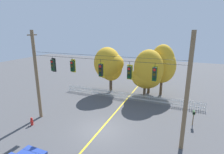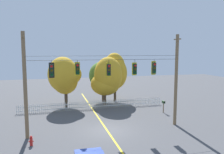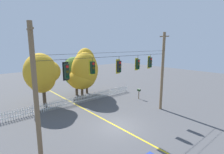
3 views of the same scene
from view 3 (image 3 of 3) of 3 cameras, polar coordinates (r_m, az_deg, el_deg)
ground at (r=15.98m, az=1.79°, el=-16.26°), size 80.00×80.00×0.00m
lane_centerline_stripe at (r=15.97m, az=1.79°, el=-16.24°), size 0.16×36.00×0.01m
signal_support_span at (r=14.53m, az=1.89°, el=-0.74°), size 13.67×1.10×8.58m
traffic_signal_southbound_primary at (r=11.78m, az=-14.98°, el=1.83°), size 0.43×0.38×1.44m
traffic_signal_westbound_side at (r=12.79m, az=-6.55°, el=3.14°), size 0.43×0.38×1.31m
traffic_signal_northbound_primary at (r=14.46m, az=2.32°, el=3.54°), size 0.43×0.38×1.48m
traffic_signal_northbound_secondary at (r=16.17m, az=8.56°, el=4.25°), size 0.43×0.38×1.42m
traffic_signal_eastbound_side at (r=17.61m, az=12.58°, el=4.81°), size 0.43×0.38×1.42m
white_picket_fence at (r=21.77m, az=-11.75°, el=-7.55°), size 17.66×0.06×1.02m
autumn_maple_near_fence at (r=21.30m, az=-22.42°, el=1.03°), size 4.13×3.70×6.35m
autumn_maple_mid at (r=23.35m, az=-9.50°, el=1.13°), size 4.03×3.85×6.30m
autumn_oak_far_east at (r=24.86m, az=-12.21°, el=1.83°), size 3.67×3.26×5.59m
autumn_maple_far_west at (r=25.59m, az=-8.80°, el=3.72°), size 3.53×3.17×6.80m
roadside_mailbox at (r=23.33m, az=8.99°, el=-4.56°), size 0.25×0.44×1.42m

